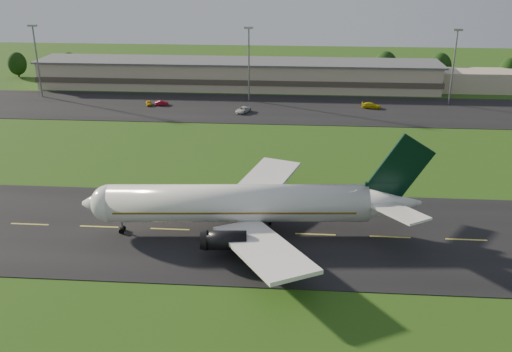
# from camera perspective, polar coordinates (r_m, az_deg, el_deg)

# --- Properties ---
(ground) EXTENTS (360.00, 360.00, 0.00)m
(ground) POSITION_cam_1_polar(r_m,az_deg,el_deg) (87.87, -8.59, -5.34)
(ground) COLOR #254B12
(ground) RESTS_ON ground
(taxiway) EXTENTS (220.00, 30.00, 0.10)m
(taxiway) POSITION_cam_1_polar(r_m,az_deg,el_deg) (87.85, -8.60, -5.31)
(taxiway) COLOR black
(taxiway) RESTS_ON ground
(apron) EXTENTS (260.00, 30.00, 0.10)m
(apron) POSITION_cam_1_polar(r_m,az_deg,el_deg) (154.48, -2.83, 6.85)
(apron) COLOR black
(apron) RESTS_ON ground
(airliner) EXTENTS (51.29, 42.05, 15.57)m
(airliner) POSITION_cam_1_polar(r_m,az_deg,el_deg) (84.16, -1.19, -2.82)
(airliner) COLOR white
(airliner) RESTS_ON ground
(terminal) EXTENTS (145.00, 16.00, 8.40)m
(terminal) POSITION_cam_1_polar(r_m,az_deg,el_deg) (176.40, 0.22, 10.06)
(terminal) COLOR beige
(terminal) RESTS_ON ground
(light_mast_west) EXTENTS (2.40, 1.20, 20.35)m
(light_mast_west) POSITION_cam_1_polar(r_m,az_deg,el_deg) (174.83, -21.14, 11.45)
(light_mast_west) COLOR gray
(light_mast_west) RESTS_ON ground
(light_mast_centre) EXTENTS (2.40, 1.20, 20.35)m
(light_mast_centre) POSITION_cam_1_polar(r_m,az_deg,el_deg) (159.04, -0.72, 11.98)
(light_mast_centre) COLOR gray
(light_mast_centre) RESTS_ON ground
(light_mast_east) EXTENTS (2.40, 1.20, 20.35)m
(light_mast_east) POSITION_cam_1_polar(r_m,az_deg,el_deg) (163.65, 19.22, 11.08)
(light_mast_east) COLOR gray
(light_mast_east) RESTS_ON ground
(tree_line) EXTENTS (194.11, 9.03, 9.99)m
(tree_line) POSITION_cam_1_polar(r_m,az_deg,el_deg) (186.36, 9.72, 10.63)
(tree_line) COLOR black
(tree_line) RESTS_ON ground
(service_vehicle_a) EXTENTS (2.59, 3.93, 1.24)m
(service_vehicle_a) POSITION_cam_1_polar(r_m,az_deg,el_deg) (159.15, -10.68, 7.19)
(service_vehicle_a) COLOR #CC9F0C
(service_vehicle_a) RESTS_ON apron
(service_vehicle_b) EXTENTS (3.85, 2.25, 1.20)m
(service_vehicle_b) POSITION_cam_1_polar(r_m,az_deg,el_deg) (158.58, -9.41, 7.21)
(service_vehicle_b) COLOR #A50B1C
(service_vehicle_b) RESTS_ON apron
(service_vehicle_c) EXTENTS (4.25, 5.72, 1.45)m
(service_vehicle_c) POSITION_cam_1_polar(r_m,az_deg,el_deg) (149.28, -1.31, 6.64)
(service_vehicle_c) COLOR silver
(service_vehicle_c) RESTS_ON apron
(service_vehicle_d) EXTENTS (5.37, 2.80, 1.49)m
(service_vehicle_d) POSITION_cam_1_polar(r_m,az_deg,el_deg) (156.43, 11.45, 6.93)
(service_vehicle_d) COLOR #D2BE0C
(service_vehicle_d) RESTS_ON apron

